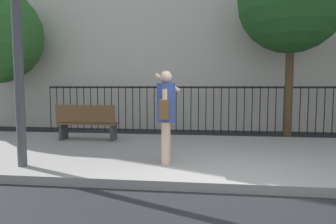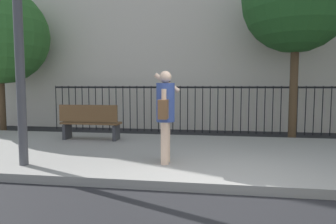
{
  "view_description": "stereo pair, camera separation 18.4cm",
  "coord_description": "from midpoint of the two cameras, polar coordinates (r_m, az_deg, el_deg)",
  "views": [
    {
      "loc": [
        -0.41,
        -4.44,
        1.6
      ],
      "look_at": [
        -1.13,
        1.4,
        1.09
      ],
      "focal_mm": 32.29,
      "sensor_mm": 36.0,
      "label": 1
    },
    {
      "loc": [
        -0.22,
        -4.41,
        1.6
      ],
      "look_at": [
        -1.13,
        1.4,
        1.09
      ],
      "focal_mm": 32.29,
      "sensor_mm": 36.0,
      "label": 2
    }
  ],
  "objects": [
    {
      "name": "pedestrian_on_phone",
      "position": [
        5.58,
        0.44,
        0.37
      ],
      "size": [
        0.5,
        0.65,
        1.72
      ],
      "color": "beige",
      "rests_on": "sidewalk"
    },
    {
      "name": "iron_fence",
      "position": [
        10.34,
        10.6,
        1.66
      ],
      "size": [
        12.03,
        0.04,
        1.6
      ],
      "color": "black",
      "rests_on": "ground"
    },
    {
      "name": "sidewalk",
      "position": [
        6.8,
        11.4,
        -8.08
      ],
      "size": [
        28.0,
        4.4,
        0.15
      ],
      "primitive_type": "cube",
      "color": "gray",
      "rests_on": "ground"
    },
    {
      "name": "street_bench",
      "position": [
        8.32,
        -13.9,
        -1.74
      ],
      "size": [
        1.6,
        0.45,
        0.95
      ],
      "color": "brown",
      "rests_on": "sidewalk"
    },
    {
      "name": "ground_plane",
      "position": [
        4.71,
        12.59,
        -14.98
      ],
      "size": [
        60.0,
        60.0,
        0.0
      ],
      "primitive_type": "plane",
      "color": "black"
    }
  ]
}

